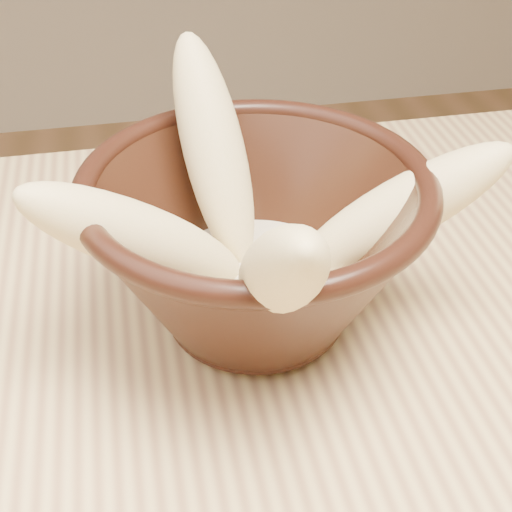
% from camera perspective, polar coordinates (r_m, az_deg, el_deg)
% --- Properties ---
extents(bowl, '(0.21, 0.21, 0.11)m').
position_cam_1_polar(bowl, '(0.43, 0.00, 1.04)').
color(bowl, black).
rests_on(bowl, table).
extents(milk_puddle, '(0.12, 0.12, 0.02)m').
position_cam_1_polar(milk_puddle, '(0.45, 0.00, -1.88)').
color(milk_puddle, beige).
rests_on(milk_puddle, bowl).
extents(banana_upright, '(0.06, 0.12, 0.15)m').
position_cam_1_polar(banana_upright, '(0.45, -3.38, 8.49)').
color(banana_upright, '#E0CB84').
rests_on(banana_upright, bowl).
extents(banana_left, '(0.15, 0.07, 0.12)m').
position_cam_1_polar(banana_left, '(0.41, -9.36, 1.48)').
color(banana_left, '#E0CB84').
rests_on(banana_left, bowl).
extents(banana_right, '(0.15, 0.06, 0.12)m').
position_cam_1_polar(banana_right, '(0.44, 11.46, 3.59)').
color(banana_right, '#E0CB84').
rests_on(banana_right, bowl).
extents(banana_front, '(0.05, 0.16, 0.15)m').
position_cam_1_polar(banana_front, '(0.35, 1.88, -1.45)').
color(banana_front, '#E0CB84').
rests_on(banana_front, bowl).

